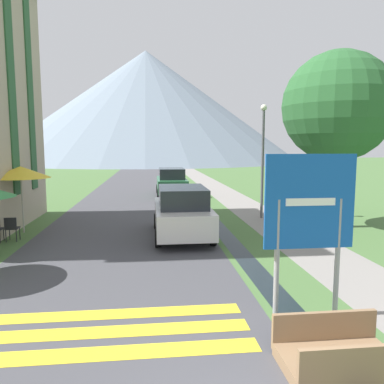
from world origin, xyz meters
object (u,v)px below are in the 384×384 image
cafe_umbrella_rear_yellow (21,172)px  streetlamp (263,151)px  road_sign (309,215)px  parked_car_near (182,212)px  tree_by_path (337,107)px  footbridge (340,355)px  parked_car_far (171,182)px  cafe_chair_far_right (12,227)px

cafe_umbrella_rear_yellow → streetlamp: streetlamp is taller
road_sign → parked_car_near: (-1.82, 6.61, -1.07)m
cafe_umbrella_rear_yellow → tree_by_path: tree_by_path is taller
footbridge → tree_by_path: 11.30m
parked_car_far → tree_by_path: size_ratio=0.66×
footbridge → cafe_umbrella_rear_yellow: cafe_umbrella_rear_yellow is taller
parked_car_near → cafe_umbrella_rear_yellow: size_ratio=1.77×
streetlamp → tree_by_path: bearing=-44.7°
road_sign → streetlamp: bearing=78.0°
footbridge → parked_car_near: bearing=100.9°
parked_car_far → parked_car_near: bearing=-91.3°
road_sign → streetlamp: size_ratio=0.61×
parked_car_near → cafe_chair_far_right: 5.86m
road_sign → cafe_chair_far_right: road_sign is taller
road_sign → tree_by_path: tree_by_path is taller
tree_by_path → streetlamp: bearing=135.3°
cafe_umbrella_rear_yellow → parked_car_near: bearing=-12.5°
footbridge → streetlamp: size_ratio=0.33×
parked_car_far → cafe_umbrella_rear_yellow: cafe_umbrella_rear_yellow is taller
road_sign → streetlamp: 10.08m
cafe_chair_far_right → cafe_umbrella_rear_yellow: 2.24m
streetlamp → tree_by_path: (2.26, -2.24, 1.74)m
road_sign → cafe_chair_far_right: (-7.67, 6.55, -1.46)m
parked_car_far → streetlamp: size_ratio=0.89×
parked_car_far → streetlamp: streetlamp is taller
parked_car_near → parked_car_far: 11.41m
footbridge → parked_car_far: bearing=93.9°
streetlamp → tree_by_path: 3.63m
parked_car_far → cafe_chair_far_right: 12.99m
footbridge → cafe_umbrella_rear_yellow: (-7.50, 9.64, 2.06)m
cafe_chair_far_right → streetlamp: 10.58m
footbridge → streetlamp: bearing=78.7°
footbridge → cafe_umbrella_rear_yellow: 12.39m
footbridge → parked_car_far: 19.79m
footbridge → streetlamp: (2.30, 11.53, 2.79)m
road_sign → cafe_chair_far_right: size_ratio=3.65×
footbridge → cafe_chair_far_right: bearing=132.0°
road_sign → footbridge: size_ratio=1.83×
cafe_umbrella_rear_yellow → tree_by_path: 12.32m
streetlamp → road_sign: bearing=-102.0°
footbridge → tree_by_path: bearing=63.8°
cafe_chair_far_right → parked_car_near: bearing=21.1°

